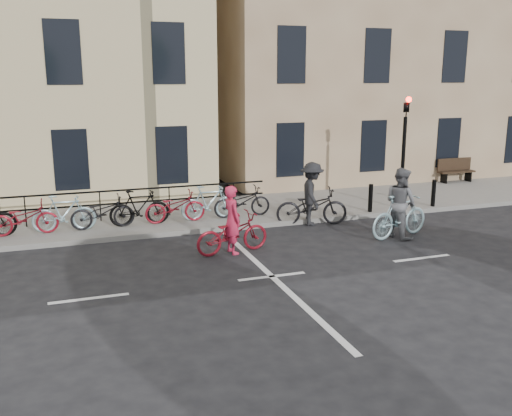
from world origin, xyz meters
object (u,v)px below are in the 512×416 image
object	(u,v)px
bench	(455,169)
cyclist_grey	(400,210)
traffic_light	(404,139)
cyclist_pink	(232,230)
cyclist_dark	(312,200)

from	to	relation	value
bench	cyclist_grey	size ratio (longest dim) A/B	0.75
traffic_light	cyclist_pink	bearing A→B (deg)	-160.25
cyclist_pink	traffic_light	bearing A→B (deg)	-79.48
bench	cyclist_dark	size ratio (longest dim) A/B	0.70
cyclist_pink	cyclist_grey	distance (m)	4.85
cyclist_pink	cyclist_dark	world-z (taller)	cyclist_dark
bench	cyclist_pink	size ratio (longest dim) A/B	0.78
traffic_light	cyclist_grey	xyz separation A→B (m)	(-1.68, -2.50, -1.65)
cyclist_pink	cyclist_grey	world-z (taller)	cyclist_grey
bench	cyclist_pink	xyz separation A→B (m)	(-11.33, -5.74, -0.06)
bench	cyclist_pink	world-z (taller)	cyclist_pink
bench	cyclist_pink	distance (m)	12.70
cyclist_pink	cyclist_dark	distance (m)	3.64
bench	cyclist_grey	bearing A→B (deg)	-137.70
bench	cyclist_dark	bearing A→B (deg)	-155.04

